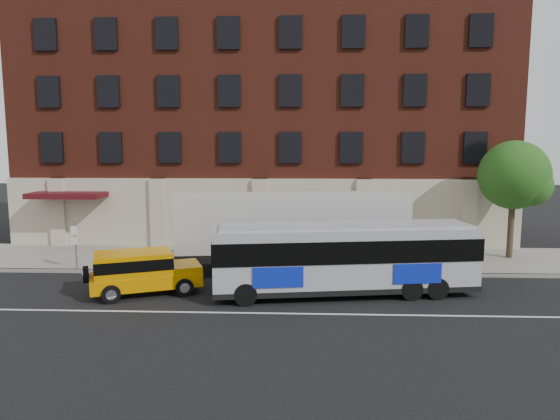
{
  "coord_description": "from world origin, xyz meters",
  "views": [
    {
      "loc": [
        2.36,
        -17.18,
        6.17
      ],
      "look_at": [
        1.42,
        5.5,
        3.17
      ],
      "focal_mm": 32.2,
      "sensor_mm": 36.0,
      "label": 1
    }
  ],
  "objects_px": {
    "sign_pole": "(75,242)",
    "city_bus": "(345,256)",
    "street_tree": "(515,178)",
    "shipping_container": "(292,232)",
    "yellow_suv": "(141,270)"
  },
  "relations": [
    {
      "from": "city_bus",
      "to": "sign_pole",
      "type": "bearing_deg",
      "value": 165.77
    },
    {
      "from": "sign_pole",
      "to": "city_bus",
      "type": "xyz_separation_m",
      "value": [
        12.68,
        -3.21,
        0.17
      ]
    },
    {
      "from": "sign_pole",
      "to": "city_bus",
      "type": "distance_m",
      "value": 13.08
    },
    {
      "from": "sign_pole",
      "to": "yellow_suv",
      "type": "height_order",
      "value": "sign_pole"
    },
    {
      "from": "sign_pole",
      "to": "shipping_container",
      "type": "distance_m",
      "value": 10.52
    },
    {
      "from": "city_bus",
      "to": "shipping_container",
      "type": "height_order",
      "value": "shipping_container"
    },
    {
      "from": "sign_pole",
      "to": "shipping_container",
      "type": "bearing_deg",
      "value": 5.18
    },
    {
      "from": "shipping_container",
      "to": "street_tree",
      "type": "bearing_deg",
      "value": 11.66
    },
    {
      "from": "city_bus",
      "to": "shipping_container",
      "type": "distance_m",
      "value": 4.72
    },
    {
      "from": "street_tree",
      "to": "city_bus",
      "type": "xyz_separation_m",
      "value": [
        -9.36,
        -6.55,
        -2.78
      ]
    },
    {
      "from": "yellow_suv",
      "to": "shipping_container",
      "type": "height_order",
      "value": "shipping_container"
    },
    {
      "from": "city_bus",
      "to": "shipping_container",
      "type": "bearing_deg",
      "value": 117.93
    },
    {
      "from": "street_tree",
      "to": "yellow_suv",
      "type": "distance_m",
      "value": 19.3
    },
    {
      "from": "street_tree",
      "to": "shipping_container",
      "type": "bearing_deg",
      "value": -168.34
    },
    {
      "from": "street_tree",
      "to": "yellow_suv",
      "type": "height_order",
      "value": "street_tree"
    }
  ]
}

